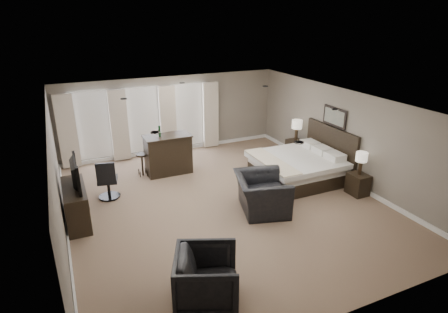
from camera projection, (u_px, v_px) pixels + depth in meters
name	position (u px, v px, depth m)	size (l,w,h in m)	color
room	(223.00, 155.00, 9.10)	(7.60, 8.60, 2.64)	#79614D
window_bay	(144.00, 122.00, 12.24)	(5.25, 0.20, 2.30)	silver
bed	(299.00, 156.00, 10.67)	(2.29, 2.18, 1.45)	silver
nightstand_near	(358.00, 184.00, 9.94)	(0.43, 0.52, 0.57)	black
nightstand_far	(295.00, 149.00, 12.40)	(0.46, 0.56, 0.62)	black
lamp_near	(361.00, 164.00, 9.73)	(0.30, 0.30, 0.61)	beige
lamp_far	(297.00, 130.00, 12.16)	(0.34, 0.34, 0.70)	beige
wall_art	(334.00, 117.00, 10.73)	(0.04, 0.96, 0.56)	slate
dresser	(76.00, 205.00, 8.57)	(0.49, 1.52, 0.88)	black
tv	(73.00, 184.00, 8.38)	(1.16, 0.67, 0.15)	black
armchair_near	(262.00, 188.00, 9.03)	(1.37, 0.89, 1.20)	black
armchair_far	(207.00, 276.00, 6.13)	(1.02, 0.95, 1.05)	black
bar_counter	(168.00, 154.00, 11.16)	(1.37, 0.71, 1.19)	black
bar_stool_left	(142.00, 165.00, 11.06)	(0.32, 0.32, 0.69)	black
bar_stool_right	(176.00, 156.00, 11.62)	(0.36, 0.36, 0.77)	black
desk_chair	(108.00, 179.00, 9.66)	(0.55, 0.55, 1.07)	black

